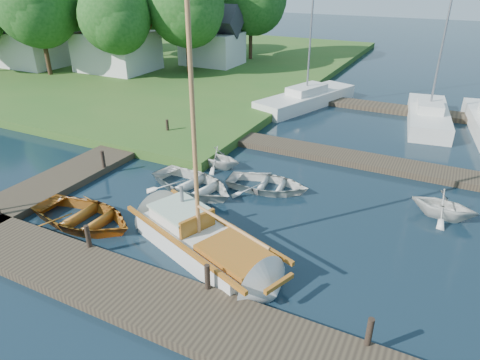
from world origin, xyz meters
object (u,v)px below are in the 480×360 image
at_px(tree_1, 37,3).
at_px(tree_2, 115,15).
at_px(mooring_post_2, 207,277).
at_px(house_b, 32,40).
at_px(dinghy, 83,214).
at_px(tender_a, 193,182).
at_px(tender_d, 445,203).
at_px(house_a, 116,41).
at_px(tree_3, 186,6).
at_px(tender_c, 268,182).
at_px(tender_b, 219,156).
at_px(house_c, 212,41).
at_px(mooring_post_1, 88,236).
at_px(marina_boat_0, 306,98).
at_px(marina_boat_2, 428,115).
at_px(mooring_post_3, 369,332).
at_px(sailboat, 206,245).
at_px(mooring_post_4, 103,159).
at_px(mooring_post_5, 167,127).
at_px(tree_5, 63,3).

bearing_deg(tree_1, tree_2, 18.43).
distance_m(mooring_post_2, house_b, 35.15).
bearing_deg(dinghy, tree_1, 51.98).
height_order(dinghy, tender_a, dinghy).
height_order(mooring_post_2, tender_d, tender_d).
height_order(house_a, tree_3, tree_3).
bearing_deg(tender_c, tender_b, 62.82).
bearing_deg(house_c, tender_a, -61.83).
distance_m(mooring_post_1, marina_boat_0, 19.54).
distance_m(mooring_post_2, house_a, 30.14).
bearing_deg(tender_c, house_a, 48.12).
height_order(tender_c, house_c, house_c).
bearing_deg(house_b, house_c, 29.74).
distance_m(marina_boat_2, tree_2, 24.03).
bearing_deg(tree_1, tender_b, -23.05).
height_order(mooring_post_1, tree_3, tree_3).
bearing_deg(tree_1, tender_d, -16.55).
height_order(mooring_post_3, tender_a, mooring_post_3).
height_order(dinghy, tree_1, tree_1).
distance_m(sailboat, house_a, 28.18).
height_order(mooring_post_4, tree_3, tree_3).
height_order(mooring_post_2, marina_boat_2, marina_boat_2).
relative_size(sailboat, marina_boat_0, 0.92).
relative_size(tender_d, house_a, 0.37).
height_order(mooring_post_4, mooring_post_5, same).
height_order(mooring_post_4, marina_boat_0, marina_boat_0).
relative_size(mooring_post_4, tree_3, 0.09).
relative_size(mooring_post_4, dinghy, 0.19).
height_order(mooring_post_2, house_a, house_a).
bearing_deg(house_c, tree_5, -173.05).
bearing_deg(house_c, mooring_post_1, -67.83).
height_order(marina_boat_2, house_a, marina_boat_2).
distance_m(tender_c, tender_d, 6.89).
bearing_deg(tree_2, mooring_post_4, -51.95).
distance_m(mooring_post_4, tree_3, 20.02).
distance_m(mooring_post_3, marina_boat_0, 21.21).
bearing_deg(tree_3, tender_a, -56.78).
relative_size(mooring_post_2, mooring_post_4, 1.00).
xyz_separation_m(mooring_post_5, marina_boat_2, (12.57, 9.23, -0.12)).
distance_m(house_a, tree_2, 3.61).
relative_size(mooring_post_3, mooring_post_5, 1.00).
bearing_deg(dinghy, tender_b, -15.49).
height_order(dinghy, tree_5, tree_5).
bearing_deg(mooring_post_1, tree_5, 137.14).
xyz_separation_m(mooring_post_2, tree_2, (-19.50, 19.05, 4.55)).
bearing_deg(sailboat, house_a, 157.29).
relative_size(tender_a, tree_3, 0.46).
height_order(mooring_post_3, tree_5, tree_5).
distance_m(house_c, tree_1, 14.54).
bearing_deg(tree_3, tender_b, -52.97).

